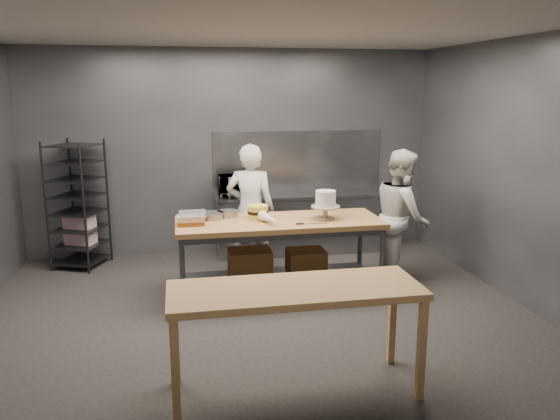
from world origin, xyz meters
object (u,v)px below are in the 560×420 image
work_table (277,248)px  frosted_cake_stand (326,201)px  near_counter (295,297)px  chef_behind (250,210)px  speed_rack (78,206)px  chef_right (402,217)px  layer_cake (258,212)px  microwave (238,185)px

work_table → frosted_cake_stand: 0.80m
near_counter → chef_behind: chef_behind is taller
speed_rack → near_counter: bearing=-59.1°
chef_behind → chef_right: 1.94m
work_table → layer_cake: size_ratio=9.88×
frosted_cake_stand → layer_cake: size_ratio=1.40×
near_counter → frosted_cake_stand: (0.82, 2.08, 0.32)m
work_table → near_counter: work_table is taller
frosted_cake_stand → microwave: bearing=115.9°
chef_behind → chef_right: size_ratio=1.02×
work_table → chef_right: chef_right is taller
chef_behind → frosted_cake_stand: chef_behind is taller
speed_rack → layer_cake: 2.71m
near_counter → chef_behind: bearing=89.1°
chef_right → microwave: chef_right is taller
near_counter → microwave: size_ratio=3.69×
speed_rack → chef_right: bearing=-19.0°
work_table → layer_cake: (-0.21, 0.09, 0.43)m
work_table → layer_cake: bearing=157.4°
chef_right → speed_rack: bearing=81.9°
chef_behind → work_table: bearing=120.6°
near_counter → speed_rack: 4.35m
chef_behind → layer_cake: chef_behind is taller
speed_rack → chef_behind: bearing=-18.5°
layer_cake → near_counter: bearing=-91.0°
speed_rack → frosted_cake_stand: speed_rack is taller
chef_right → layer_cake: bearing=102.9°
near_counter → layer_cake: 2.26m
work_table → speed_rack: size_ratio=1.37×
near_counter → speed_rack: speed_rack is taller
speed_rack → frosted_cake_stand: 3.48m
near_counter → microwave: microwave is taller
chef_behind → microwave: (-0.07, 0.84, 0.18)m
microwave → speed_rack: bearing=-177.9°
layer_cake → frosted_cake_stand: bearing=-12.2°
chef_behind → chef_right: bearing=176.6°
speed_rack → layer_cake: speed_rack is taller
speed_rack → layer_cake: bearing=-33.1°
near_counter → chef_right: chef_right is taller
work_table → microwave: (-0.27, 1.65, 0.48)m
speed_rack → chef_right: size_ratio=1.03×
work_table → microwave: microwave is taller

